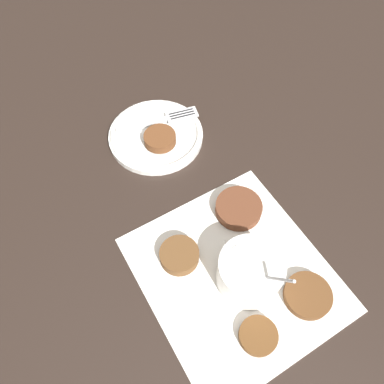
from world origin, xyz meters
TOP-DOWN VIEW (x-y plane):
  - ground_plane at (0.00, 0.00)m, footprint 4.00×4.00m
  - napkin at (0.03, -0.00)m, footprint 0.38×0.36m
  - sauce_bowl at (0.01, -0.01)m, footprint 0.13×0.11m
  - fritter_0 at (0.11, -0.09)m, footprint 0.09×0.09m
  - fritter_1 at (-0.07, 0.05)m, footprint 0.06×0.06m
  - fritter_2 at (0.11, 0.05)m, footprint 0.07×0.07m
  - fritter_3 at (-0.08, -0.06)m, footprint 0.08×0.08m
  - serving_plate at (0.35, -0.09)m, footprint 0.20×0.20m
  - fritter_on_plate at (0.32, -0.08)m, footprint 0.07×0.07m
  - fork at (0.36, -0.13)m, footprint 0.09×0.17m

SIDE VIEW (x-z plane):
  - ground_plane at x=0.00m, z-range 0.00..0.00m
  - napkin at x=0.03m, z-range 0.00..0.00m
  - serving_plate at x=0.35m, z-range 0.00..0.02m
  - fritter_1 at x=-0.07m, z-range 0.00..0.02m
  - fritter_3 at x=-0.08m, z-range 0.00..0.02m
  - fritter_0 at x=0.11m, z-range 0.00..0.02m
  - fritter_2 at x=0.11m, z-range 0.00..0.03m
  - fork at x=0.36m, z-range 0.02..0.02m
  - fritter_on_plate at x=0.32m, z-range 0.02..0.04m
  - sauce_bowl at x=0.01m, z-range -0.03..0.09m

